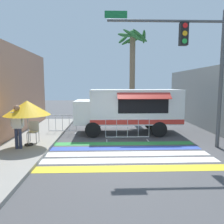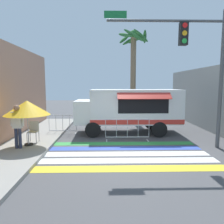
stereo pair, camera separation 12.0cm
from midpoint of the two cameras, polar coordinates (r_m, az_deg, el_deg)
The scene contains 11 objects.
ground_plane at distance 8.90m, azimuth 4.05°, elevation -10.44°, with size 60.00×60.00×0.00m, color #4C4C4F.
concrete_wall_right at distance 12.97m, azimuth 26.49°, elevation 2.77°, with size 0.20×16.00×3.74m.
crosswalk_painted at distance 8.70m, azimuth 4.18°, elevation -10.83°, with size 6.40×3.60×0.01m.
food_truck at distance 12.12m, azimuth 4.22°, elevation 1.23°, with size 5.68×2.69×2.43m.
traffic_signal_pole at distance 9.88m, azimuth 21.83°, elevation 13.69°, with size 4.94×0.29×5.68m.
patio_umbrella at distance 9.74m, azimuth -20.97°, elevation 1.01°, with size 1.88×1.88×1.90m.
folding_chair at distance 10.39m, azimuth -19.51°, elevation -4.35°, with size 0.42×0.42×0.92m.
vendor_person at distance 9.47m, azimuth -23.15°, elevation -2.82°, with size 0.53×0.23×1.76m.
barricade_front at distance 10.50m, azimuth 4.35°, elevation -4.73°, with size 2.11×0.44×1.07m.
barricade_side at distance 12.22m, azimuth -12.46°, elevation -3.29°, with size 1.51×0.44×1.07m.
palm_tree at distance 16.69m, azimuth 5.82°, elevation 13.31°, with size 2.32×2.28×6.67m.
Camera 2 is at (-0.76, -8.45, 2.67)m, focal length 35.00 mm.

